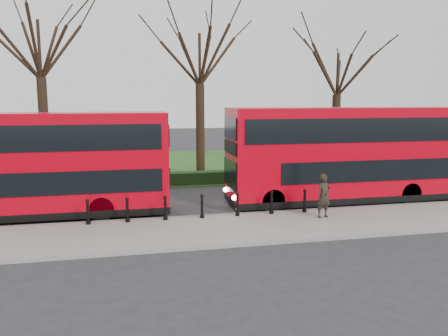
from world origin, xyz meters
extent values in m
plane|color=#28282B|center=(0.00, 0.00, 0.00)|extent=(120.00, 120.00, 0.00)
cube|color=gray|center=(0.00, -3.00, 0.07)|extent=(60.00, 4.00, 0.15)
cube|color=slate|center=(0.00, -1.00, 0.07)|extent=(60.00, 0.25, 0.16)
cube|color=#28501A|center=(0.00, 15.00, 0.03)|extent=(60.00, 18.00, 0.06)
cube|color=black|center=(0.00, 6.80, 0.40)|extent=(60.00, 0.90, 0.80)
cube|color=yellow|center=(0.00, -0.70, 0.01)|extent=(60.00, 0.10, 0.01)
cube|color=yellow|center=(0.00, -0.50, 0.01)|extent=(60.00, 0.10, 0.01)
cylinder|color=black|center=(-8.00, 10.00, 3.28)|extent=(0.60, 0.60, 6.57)
cylinder|color=black|center=(2.00, 10.00, 3.12)|extent=(0.60, 0.60, 6.24)
cylinder|color=black|center=(12.00, 10.00, 2.78)|extent=(0.60, 0.60, 5.56)
cylinder|color=black|center=(-4.50, -1.35, 0.65)|extent=(0.15, 0.15, 1.00)
cylinder|color=black|center=(-2.92, -1.35, 0.65)|extent=(0.15, 0.15, 1.00)
cylinder|color=black|center=(-1.35, -1.35, 0.65)|extent=(0.15, 0.15, 1.00)
cylinder|color=black|center=(0.23, -1.35, 0.65)|extent=(0.15, 0.15, 1.00)
cylinder|color=black|center=(1.81, -1.35, 0.65)|extent=(0.15, 0.15, 1.00)
cylinder|color=black|center=(3.38, -1.35, 0.65)|extent=(0.15, 0.15, 1.00)
cylinder|color=black|center=(4.96, -1.35, 0.65)|extent=(0.15, 0.15, 1.00)
cube|color=#BA0010|center=(-6.86, 0.80, 2.50)|extent=(11.59, 2.63, 4.27)
cube|color=black|center=(-6.86, 0.80, 0.32)|extent=(11.61, 2.65, 0.32)
cube|color=black|center=(-6.02, -0.53, 1.74)|extent=(9.27, 0.04, 1.00)
cube|color=black|center=(-6.86, -0.53, 3.64)|extent=(10.96, 0.04, 1.11)
cylinder|color=black|center=(-4.02, -0.36, 0.53)|extent=(1.05, 0.32, 1.05)
cylinder|color=black|center=(-4.02, 1.96, 0.53)|extent=(1.05, 0.32, 1.05)
cube|color=#BA0010|center=(7.99, 0.69, 2.60)|extent=(12.03, 2.73, 4.43)
cube|color=black|center=(7.99, 0.69, 0.33)|extent=(12.05, 2.75, 0.33)
cube|color=black|center=(8.86, -0.69, 1.80)|extent=(9.63, 0.04, 1.04)
cube|color=black|center=(7.99, -0.69, 3.77)|extent=(11.38, 0.04, 1.15)
cube|color=black|center=(1.95, 0.69, 2.95)|extent=(0.06, 2.41, 0.60)
cylinder|color=black|center=(3.72, -0.52, 0.55)|extent=(1.09, 0.33, 1.09)
cylinder|color=black|center=(3.72, 1.89, 0.55)|extent=(1.09, 0.33, 1.09)
cylinder|color=black|center=(10.94, -0.52, 0.55)|extent=(1.09, 0.33, 1.09)
cylinder|color=black|center=(10.94, 1.89, 0.55)|extent=(1.09, 0.33, 1.09)
imported|color=black|center=(5.39, -2.41, 1.10)|extent=(0.77, 0.58, 1.90)
camera|label=1|loc=(-2.72, -19.48, 5.22)|focal=35.00mm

